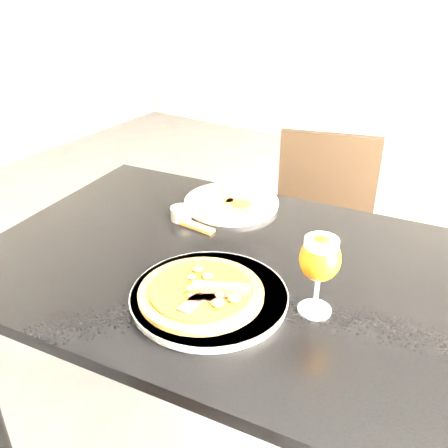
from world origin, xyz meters
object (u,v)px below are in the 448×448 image
Objects in this scene: dining_table at (232,293)px; pizza at (202,291)px; beer_glass at (320,259)px; chair_far at (319,239)px.

dining_table is 4.97× the size of pizza.
chair_far is at bearing 110.85° from beer_glass.
dining_table is 0.32m from beer_glass.
beer_glass is (0.29, -0.76, 0.42)m from chair_far.
dining_table is 0.20m from pizza.
beer_glass is (0.24, -0.06, 0.21)m from dining_table.
beer_glass is at bearing -86.55° from chair_far.
chair_far is 3.18× the size of pizza.
chair_far reaches higher than dining_table.
chair_far is at bearing 95.47° from pizza.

